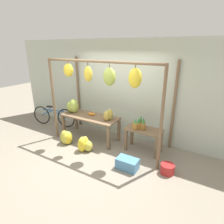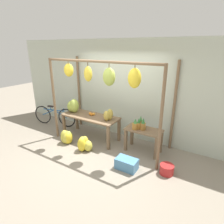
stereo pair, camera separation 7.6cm
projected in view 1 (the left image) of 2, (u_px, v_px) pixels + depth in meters
ground_plane at (93, 156)px, 4.70m from camera, size 20.00×20.00×0.00m
shop_wall_back at (121, 90)px, 5.43m from camera, size 8.00×0.08×2.80m
stall_awning at (106, 84)px, 4.45m from camera, size 3.17×1.24×2.30m
display_table_main at (90, 119)px, 5.40m from camera, size 1.68×0.67×0.70m
display_table_side at (144, 134)px, 4.75m from camera, size 0.91×0.47×0.62m
banana_pile_on_table at (73, 106)px, 5.60m from camera, size 0.48×0.39×0.42m
orange_pile at (91, 114)px, 5.39m from camera, size 0.19×0.13×0.09m
pineapple_cluster at (140, 124)px, 4.68m from camera, size 0.32×0.29×0.33m
banana_pile_ground_left at (66, 138)px, 5.23m from camera, size 0.44×0.40×0.40m
banana_pile_ground_right at (84, 144)px, 4.86m from camera, size 0.45×0.39×0.39m
fruit_crate_white at (127, 164)px, 4.16m from camera, size 0.48×0.29×0.25m
blue_bucket at (167, 169)px, 4.02m from camera, size 0.30×0.30×0.21m
parked_bicycle at (54, 116)px, 6.38m from camera, size 1.57×0.38×0.69m
papaya_pile at (109, 115)px, 5.03m from camera, size 0.25×0.34×0.29m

